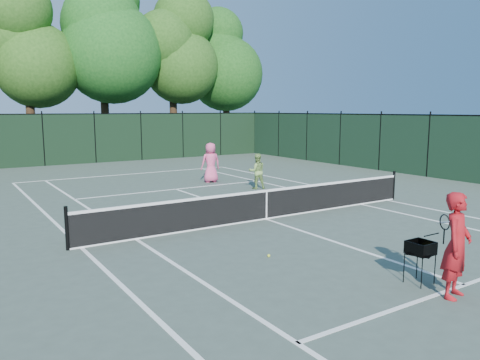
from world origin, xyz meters
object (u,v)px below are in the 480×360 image
ball_hopper (421,248)px  coach (457,245)px  player_green (257,171)px  loose_ball_midcourt (269,256)px  player_pink (211,163)px

ball_hopper → coach: bearing=-114.0°
player_green → ball_hopper: 11.15m
ball_hopper → loose_ball_midcourt: bearing=95.7°
player_pink → ball_hopper: 13.43m
loose_ball_midcourt → player_green: bearing=56.7°
loose_ball_midcourt → ball_hopper: bearing=-62.9°
player_green → ball_hopper: bearing=92.8°
coach → player_pink: 14.16m
player_pink → player_green: (0.77, -2.57, -0.17)m
coach → player_pink: (2.86, 13.87, -0.04)m
player_pink → ball_hopper: player_pink is taller
coach → player_green: 11.87m
player_green → loose_ball_midcourt: player_green is taller
player_pink → loose_ball_midcourt: 11.17m
player_pink → loose_ball_midcourt: bearing=75.7°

